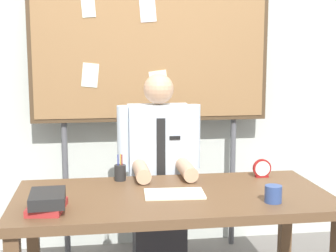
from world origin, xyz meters
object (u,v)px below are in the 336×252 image
Objects in this scene: desk_clock at (262,169)px; bulletin_board at (151,50)px; desk at (173,209)px; open_notebook at (174,194)px; person at (159,184)px; book_stack at (47,201)px; pen_holder at (120,172)px; coffee_mug at (273,194)px.

bulletin_board is at bearing 129.04° from desk_clock.
open_notebook reaches higher than desk.
person is 0.65× the size of bulletin_board.
pen_holder reaches higher than book_stack.
coffee_mug is at bearing -58.98° from person.
bulletin_board reaches higher than book_stack.
bulletin_board is (-0.00, 1.02, 0.87)m from desk.
open_notebook is (0.01, -0.61, 0.11)m from person.
desk_clock is (0.60, 0.29, 0.05)m from open_notebook.
person is at bearing 121.02° from coffee_mug.
desk is 0.69m from book_stack.
person reaches higher than pen_holder.
bulletin_board is at bearing 90.31° from open_notebook.
desk is 0.09m from open_notebook.
person is 8.61× the size of pen_holder.
bulletin_board reaches higher than desk.
pen_holder is (0.38, 0.52, 0.00)m from book_stack.
person is 1.03m from book_stack.
book_stack is at bearing -165.38° from open_notebook.
desk is at bearing 154.99° from coffee_mug.
person is 0.99m from bulletin_board.
desk is 0.59m from person.
coffee_mug is at bearing -102.78° from desk_clock.
desk_clock is at bearing 26.19° from open_notebook.
person is at bearing 90.00° from desk.
person is at bearing 90.50° from open_notebook.
desk_clock is (1.26, 0.47, 0.00)m from book_stack.
desk_clock is at bearing 24.44° from desk.
desk is 6.55× the size of book_stack.
pen_holder reaches higher than desk_clock.
pen_holder is (-0.27, -0.69, -0.74)m from bulletin_board.
bulletin_board is at bearing 90.04° from person.
book_stack reaches higher than desk.
open_notebook is at bearing -89.50° from person.
desk is 0.56m from coffee_mug.
person is 5.24× the size of book_stack.
desk is at bearing -155.56° from desk_clock.
pen_holder is at bearing -111.34° from bulletin_board.
bulletin_board is 6.49× the size of open_notebook.
book_stack reaches higher than coffee_mug.
desk is 1.25× the size of person.
desk is at bearing 104.95° from open_notebook.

